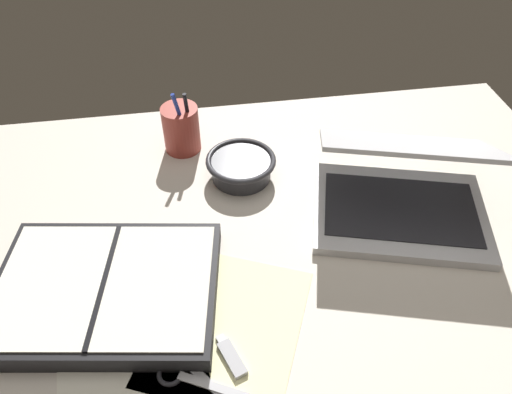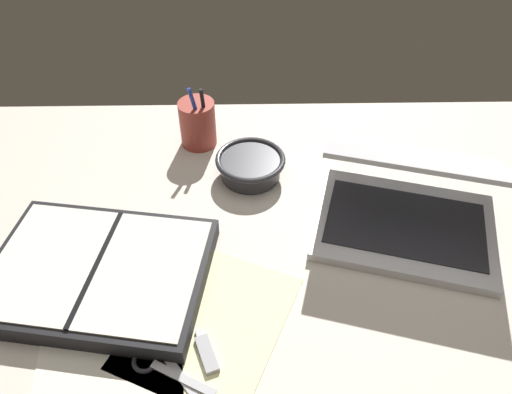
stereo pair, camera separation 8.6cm
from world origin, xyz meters
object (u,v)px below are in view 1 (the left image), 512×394
Objects in this scene: bowl at (241,166)px; pen_cup at (181,129)px; scissors at (185,371)px; laptop at (403,189)px; planner at (106,290)px.

pen_cup is at bearing 134.77° from bowl.
laptop is at bearing 72.10° from scissors.
planner is 3.06× the size of scissors.
planner is (-24.89, -25.76, -0.76)cm from bowl.
scissors is at bearing -108.32° from bowl.
pen_cup is (-39.06, 24.74, 0.29)cm from laptop.
pen_cup is at bearing 126.45° from scissors.
planner is (-52.92, -12.15, -2.94)cm from laptop.
scissors is (-2.38, -51.67, -4.77)cm from pen_cup.
pen_cup is at bearing 163.47° from laptop.
laptop is at bearing -25.91° from bowl.
bowl is at bearing 169.91° from laptop.
pen_cup reaches higher than scissors.
laptop is 31.23cm from bowl.
bowl is at bearing -45.23° from pen_cup.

